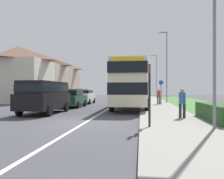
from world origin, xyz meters
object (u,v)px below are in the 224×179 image
parked_car_dark_green (72,97)px  street_lamp_far (156,74)px  double_decker_bus (131,83)px  bus_stop_sign (149,91)px  pedestrian_at_stop (182,102)px  pedestrian_walking_away (159,96)px  cycle_route_sign (161,91)px  street_lamp_near (212,14)px  street_lamp_mid (166,63)px  parked_car_white (84,95)px  parked_van_black (45,94)px

parked_car_dark_green → street_lamp_far: bearing=69.3°
double_decker_bus → bus_stop_sign: double_decker_bus is taller
pedestrian_at_stop → pedestrian_walking_away: (-0.28, 11.80, 0.00)m
cycle_route_sign → street_lamp_near: street_lamp_near is taller
bus_stop_sign → cycle_route_sign: (1.67, 14.15, -0.11)m
bus_stop_sign → street_lamp_near: (2.34, -0.06, 2.95)m
pedestrian_walking_away → bus_stop_sign: bearing=-95.8°
double_decker_bus → parked_car_dark_green: 5.53m
pedestrian_walking_away → bus_stop_sign: bus_stop_sign is taller
pedestrian_at_stop → street_lamp_far: 31.81m
cycle_route_sign → street_lamp_mid: 4.70m
bus_stop_sign → street_lamp_mid: size_ratio=0.32×
bus_stop_sign → pedestrian_walking_away: bearing=84.2°
pedestrian_walking_away → double_decker_bus: bearing=-119.8°
double_decker_bus → bus_stop_sign: (1.17, -10.17, -0.60)m
street_lamp_far → pedestrian_walking_away: bearing=-92.8°
pedestrian_at_stop → street_lamp_far: bearing=88.8°
bus_stop_sign → street_lamp_far: 34.84m
parked_car_white → street_lamp_near: size_ratio=0.51×
parked_car_dark_green → pedestrian_at_stop: 11.47m
double_decker_bus → pedestrian_at_stop: bearing=-67.5°
bus_stop_sign → street_lamp_near: 3.77m
parked_car_white → street_lamp_mid: (9.18, 1.18, 3.69)m
pedestrian_walking_away → cycle_route_sign: 0.83m
double_decker_bus → parked_car_white: (-5.51, 6.15, -1.20)m
pedestrian_at_stop → bus_stop_sign: (-1.78, -3.03, 0.56)m
pedestrian_at_stop → pedestrian_walking_away: same height
parked_van_black → street_lamp_near: 11.05m
bus_stop_sign → double_decker_bus: bearing=96.6°
pedestrian_walking_away → bus_stop_sign: size_ratio=0.64×
cycle_route_sign → street_lamp_mid: street_lamp_mid is taller
street_lamp_mid → street_lamp_near: bearing=-90.5°
parked_car_white → cycle_route_sign: (8.36, -2.16, 0.49)m
parked_car_dark_green → parked_car_white: (-0.18, 5.36, 0.04)m
pedestrian_walking_away → cycle_route_sign: size_ratio=0.66×
double_decker_bus → street_lamp_mid: bearing=63.4°
pedestrian_at_stop → street_lamp_mid: (0.71, 14.47, 3.65)m
parked_car_dark_green → pedestrian_at_stop: size_ratio=2.49×
street_lamp_far → street_lamp_near: bearing=-90.2°
parked_car_dark_green → street_lamp_far: (8.96, 23.67, 3.70)m
double_decker_bus → street_lamp_near: size_ratio=1.31×
bus_stop_sign → pedestrian_at_stop: bearing=59.5°
parked_car_white → street_lamp_mid: 9.96m
double_decker_bus → parked_car_white: double_decker_bus is taller
street_lamp_mid → double_decker_bus: bearing=-116.6°
parked_van_black → street_lamp_near: (9.02, -5.52, 3.22)m
bus_stop_sign → cycle_route_sign: bus_stop_sign is taller
parked_car_white → bus_stop_sign: 17.64m
parked_car_dark_green → bus_stop_sign: 12.75m
parked_car_dark_green → pedestrian_walking_away: bearing=25.8°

